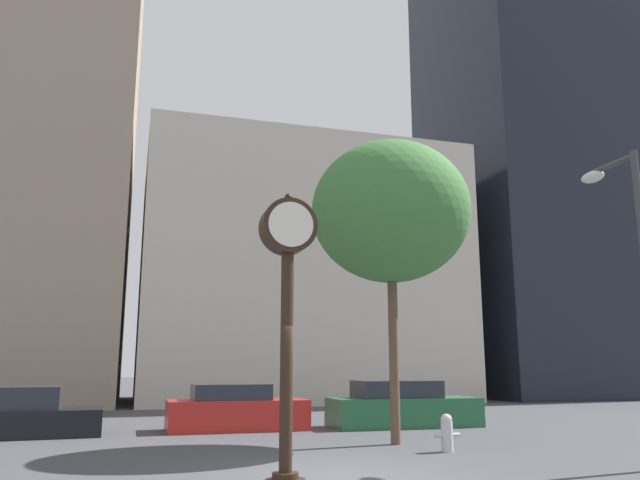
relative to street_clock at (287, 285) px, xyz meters
The scene contains 11 objects.
ground_plane 3.47m from the street_clock, 31.56° to the left, with size 200.00×200.00×0.00m, color #424247.
building_tall_tower 29.69m from the street_clock, 111.54° to the left, with size 13.65×12.00×32.83m.
building_storefront_row 25.81m from the street_clock, 75.46° to the left, with size 17.17×12.00×13.82m.
building_glass_modern 36.94m from the street_clock, 46.23° to the left, with size 13.29×12.00×34.11m.
street_clock is the anchor object (origin of this frame).
car_black 10.52m from the street_clock, 120.38° to the left, with size 4.08×1.93×1.32m.
car_red 9.41m from the street_clock, 85.88° to the left, with size 4.08×1.80×1.33m.
car_green 10.68m from the street_clock, 55.83° to the left, with size 4.68×1.95×1.41m.
fire_hydrant_near 5.96m from the street_clock, 33.77° to the left, with size 0.61×0.26×0.82m.
street_lamp_right 7.14m from the street_clock, ahead, with size 0.36×1.57×6.13m.
bare_tree 6.45m from the street_clock, 49.60° to the left, with size 4.11×4.11×7.64m.
Camera 1 is at (-3.61, -10.76, 1.86)m, focal length 35.00 mm.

